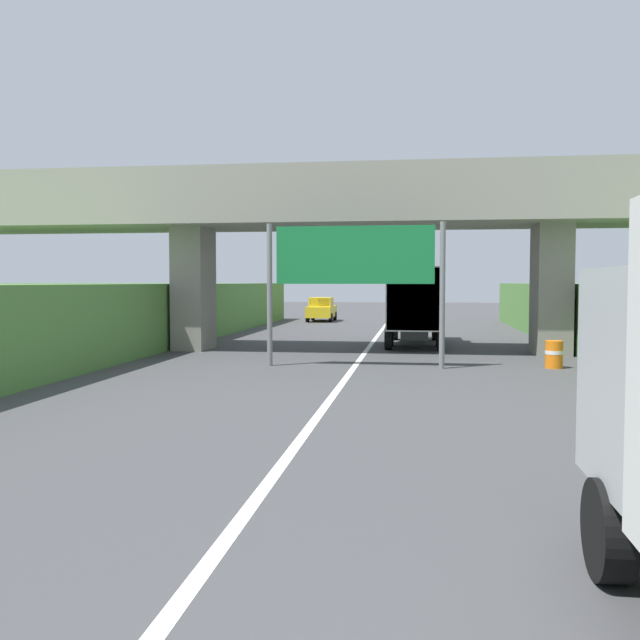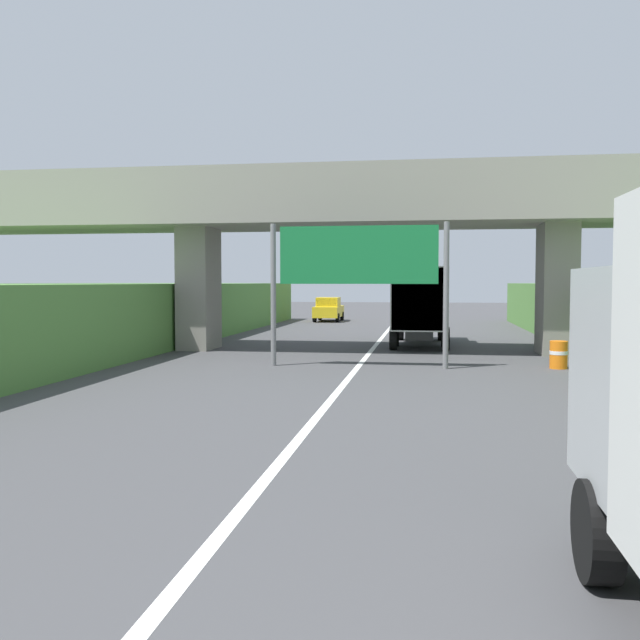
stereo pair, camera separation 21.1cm
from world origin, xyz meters
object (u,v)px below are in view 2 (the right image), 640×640
object	(u,v)px
overhead_highway_sign	(358,263)
truck_green	(420,302)
car_yellow	(329,309)
construction_barrel_5	(559,355)
construction_barrel_4	(596,370)
construction_barrel_3	(638,392)

from	to	relation	value
overhead_highway_sign	truck_green	world-z (taller)	overhead_highway_sign
car_yellow	construction_barrel_5	size ratio (longest dim) A/B	4.56
overhead_highway_sign	construction_barrel_5	bearing A→B (deg)	5.30
construction_barrel_4	overhead_highway_sign	bearing A→B (deg)	153.86
construction_barrel_3	construction_barrel_4	distance (m)	3.91
car_yellow	truck_green	bearing A→B (deg)	-69.96
truck_green	car_yellow	bearing A→B (deg)	110.04
truck_green	car_yellow	xyz separation A→B (m)	(-6.72, 18.42, -1.08)
car_yellow	construction_barrel_3	xyz separation A→B (m)	(11.48, -34.03, -0.40)
truck_green	construction_barrel_5	world-z (taller)	truck_green
overhead_highway_sign	car_yellow	xyz separation A→B (m)	(-4.77, 26.80, -2.58)
construction_barrel_3	overhead_highway_sign	bearing A→B (deg)	132.89
car_yellow	construction_barrel_4	bearing A→B (deg)	-69.07
construction_barrel_4	construction_barrel_5	xyz separation A→B (m)	(-0.27, 3.91, 0.00)
construction_barrel_3	truck_green	bearing A→B (deg)	106.97
construction_barrel_3	construction_barrel_4	world-z (taller)	same
car_yellow	construction_barrel_3	distance (m)	35.91
construction_barrel_3	construction_barrel_5	world-z (taller)	same
overhead_highway_sign	car_yellow	size ratio (longest dim) A/B	1.43
truck_green	overhead_highway_sign	bearing A→B (deg)	-103.07
construction_barrel_3	construction_barrel_4	size ratio (longest dim) A/B	1.00
construction_barrel_4	construction_barrel_5	distance (m)	3.92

